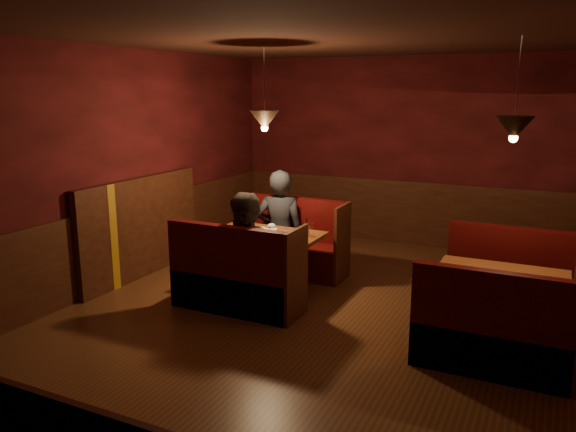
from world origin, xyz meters
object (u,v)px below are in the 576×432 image
at_px(second_bench_near, 493,340).
at_px(diner_a, 280,209).
at_px(main_bench_near, 236,284).
at_px(main_bench_far, 294,249).
at_px(second_bench_far, 508,288).
at_px(diner_b, 249,236).
at_px(main_table, 267,246).
at_px(second_table, 500,291).

height_order(second_bench_near, diner_a, diner_a).
xyz_separation_m(main_bench_near, second_bench_near, (2.70, -0.24, -0.01)).
height_order(main_bench_far, second_bench_far, main_bench_far).
bearing_deg(diner_b, main_table, 75.82).
xyz_separation_m(main_table, second_bench_far, (2.71, 0.45, -0.24)).
bearing_deg(main_bench_near, second_bench_near, -5.00).
relative_size(main_table, main_bench_near, 0.91).
bearing_deg(second_table, main_bench_near, -169.74).
xyz_separation_m(main_bench_far, second_bench_near, (2.70, -1.74, -0.01)).
distance_m(main_bench_far, second_bench_far, 2.71).
xyz_separation_m(main_table, main_bench_far, (0.01, 0.75, -0.23)).
bearing_deg(second_bench_far, second_bench_near, -90.00).
bearing_deg(main_bench_far, diner_a, -156.80).
bearing_deg(second_bench_near, main_table, 159.95).
xyz_separation_m(second_bench_near, diner_b, (-2.60, 0.38, 0.53)).
relative_size(main_bench_far, second_table, 1.21).
xyz_separation_m(main_bench_far, second_table, (2.67, -1.02, 0.19)).
bearing_deg(main_table, diner_b, -79.39).
xyz_separation_m(second_bench_far, diner_b, (-2.60, -1.06, 0.53)).
height_order(main_bench_near, diner_b, diner_b).
height_order(main_bench_near, second_table, main_bench_near).
height_order(second_table, diner_a, diner_a).
xyz_separation_m(second_bench_far, diner_a, (-2.87, 0.23, 0.56)).
bearing_deg(main_bench_near, diner_a, 97.09).
height_order(main_table, diner_a, diner_a).
bearing_deg(main_bench_far, second_table, -20.95).
bearing_deg(main_bench_near, second_bench_far, 24.03).
distance_m(main_table, second_table, 2.70).
height_order(main_table, second_bench_far, second_bench_far).
xyz_separation_m(main_table, second_table, (2.68, -0.27, -0.04)).
xyz_separation_m(main_bench_near, second_table, (2.67, 0.48, 0.19)).
relative_size(main_bench_far, main_bench_near, 1.00).
distance_m(main_table, second_bench_far, 2.76).
relative_size(main_bench_near, diner_a, 0.84).
distance_m(main_bench_far, diner_b, 1.46).
distance_m(main_table, main_bench_far, 0.79).
relative_size(main_table, second_table, 1.10).
bearing_deg(diner_b, second_bench_far, -2.59).
height_order(main_bench_near, diner_a, diner_a).
relative_size(second_bench_near, diner_a, 0.77).
relative_size(main_table, diner_a, 0.76).
height_order(second_bench_far, second_bench_near, same).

